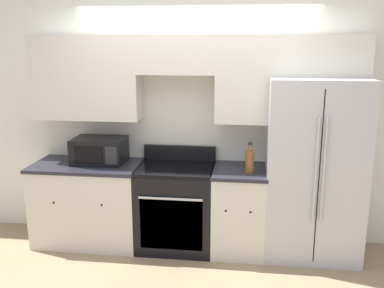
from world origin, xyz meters
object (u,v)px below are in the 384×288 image
object	(u,v)px
refrigerator	(313,168)
microwave	(99,150)
bottle	(250,161)
oven_range	(176,207)

from	to	relation	value
refrigerator	microwave	distance (m)	2.22
refrigerator	bottle	size ratio (longest dim) A/B	5.85
oven_range	refrigerator	xyz separation A→B (m)	(1.39, 0.06, 0.46)
refrigerator	microwave	world-z (taller)	refrigerator
bottle	microwave	bearing A→B (deg)	173.84
bottle	oven_range	bearing A→B (deg)	171.89
oven_range	microwave	xyz separation A→B (m)	(-0.83, 0.06, 0.57)
oven_range	bottle	world-z (taller)	bottle
oven_range	refrigerator	size ratio (longest dim) A/B	0.58
oven_range	refrigerator	bearing A→B (deg)	2.42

